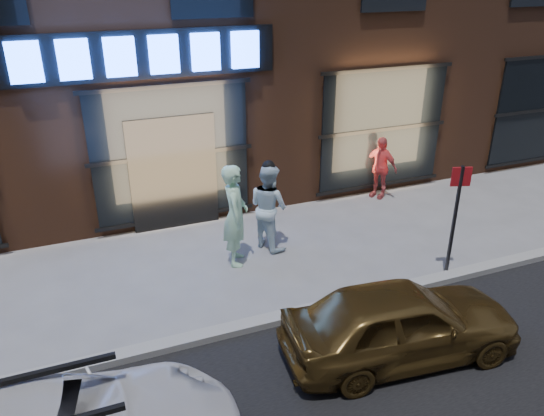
# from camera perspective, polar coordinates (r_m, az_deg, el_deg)

# --- Properties ---
(ground) EXTENTS (90.00, 90.00, 0.00)m
(ground) POSITION_cam_1_polar(r_m,az_deg,el_deg) (8.37, -4.16, -13.20)
(ground) COLOR slate
(ground) RESTS_ON ground
(curb) EXTENTS (60.00, 0.25, 0.12)m
(curb) POSITION_cam_1_polar(r_m,az_deg,el_deg) (8.33, -4.17, -12.88)
(curb) COLOR gray
(curb) RESTS_ON ground
(man_bowtie) EXTENTS (0.66, 0.82, 1.94)m
(man_bowtie) POSITION_cam_1_polar(r_m,az_deg,el_deg) (9.68, -3.98, -0.78)
(man_bowtie) COLOR #B3EBBF
(man_bowtie) RESTS_ON ground
(man_cap) EXTENTS (0.92, 1.02, 1.73)m
(man_cap) POSITION_cam_1_polar(r_m,az_deg,el_deg) (10.26, -0.36, 0.17)
(man_cap) COLOR white
(man_cap) RESTS_ON ground
(passerby) EXTENTS (0.75, 0.94, 1.49)m
(passerby) POSITION_cam_1_polar(r_m,az_deg,el_deg) (12.85, 11.52, 4.31)
(passerby) COLOR #C04F4F
(passerby) RESTS_ON ground
(gold_sedan) EXTENTS (3.50, 1.69, 1.15)m
(gold_sedan) POSITION_cam_1_polar(r_m,az_deg,el_deg) (7.82, 13.69, -11.79)
(gold_sedan) COLOR brown
(gold_sedan) RESTS_ON ground
(sign_post) EXTENTS (0.33, 0.13, 2.11)m
(sign_post) POSITION_cam_1_polar(r_m,az_deg,el_deg) (9.61, 19.15, -0.39)
(sign_post) COLOR #262628
(sign_post) RESTS_ON ground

